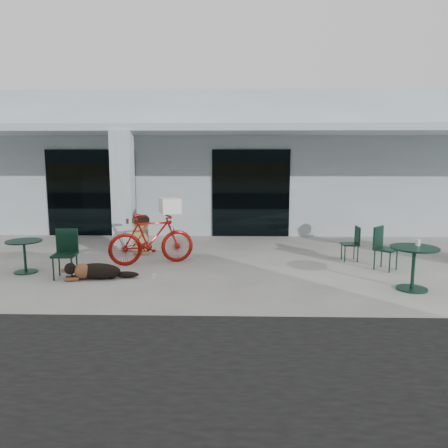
{
  "coord_description": "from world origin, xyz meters",
  "views": [
    {
      "loc": [
        1.32,
        -8.58,
        2.52
      ],
      "look_at": [
        1.07,
        1.07,
        1.0
      ],
      "focal_mm": 35.0,
      "sensor_mm": 36.0,
      "label": 1
    }
  ],
  "objects_px": {
    "cafe_chair_near": "(65,254)",
    "trash_receptacle": "(137,235)",
    "cafe_chair_far_a": "(386,249)",
    "dog": "(97,270)",
    "cafe_table_near": "(25,257)",
    "cafe_chair_far_b": "(350,244)",
    "bicycle": "(151,239)",
    "cafe_table_far": "(413,269)"
  },
  "relations": [
    {
      "from": "cafe_chair_far_a",
      "to": "trash_receptacle",
      "type": "relative_size",
      "value": 0.99
    },
    {
      "from": "cafe_chair_far_b",
      "to": "trash_receptacle",
      "type": "bearing_deg",
      "value": -97.39
    },
    {
      "from": "cafe_table_far",
      "to": "trash_receptacle",
      "type": "relative_size",
      "value": 0.91
    },
    {
      "from": "cafe_table_near",
      "to": "bicycle",
      "type": "bearing_deg",
      "value": 17.81
    },
    {
      "from": "dog",
      "to": "cafe_table_near",
      "type": "distance_m",
      "value": 1.78
    },
    {
      "from": "cafe_table_far",
      "to": "cafe_chair_far_a",
      "type": "xyz_separation_m",
      "value": [
        -0.02,
        1.46,
        0.07
      ]
    },
    {
      "from": "cafe_table_far",
      "to": "cafe_chair_far_b",
      "type": "distance_m",
      "value": 2.37
    },
    {
      "from": "dog",
      "to": "trash_receptacle",
      "type": "height_order",
      "value": "trash_receptacle"
    },
    {
      "from": "cafe_table_near",
      "to": "cafe_chair_far_b",
      "type": "height_order",
      "value": "cafe_chair_far_b"
    },
    {
      "from": "dog",
      "to": "cafe_chair_far_a",
      "type": "distance_m",
      "value": 6.26
    },
    {
      "from": "bicycle",
      "to": "trash_receptacle",
      "type": "height_order",
      "value": "bicycle"
    },
    {
      "from": "bicycle",
      "to": "dog",
      "type": "bearing_deg",
      "value": 125.87
    },
    {
      "from": "cafe_chair_far_a",
      "to": "cafe_chair_far_b",
      "type": "xyz_separation_m",
      "value": [
        -0.58,
        0.84,
        -0.06
      ]
    },
    {
      "from": "cafe_chair_near",
      "to": "cafe_table_far",
      "type": "xyz_separation_m",
      "value": [
        6.88,
        -0.62,
        -0.09
      ]
    },
    {
      "from": "cafe_table_near",
      "to": "cafe_chair_near",
      "type": "distance_m",
      "value": 1.12
    },
    {
      "from": "dog",
      "to": "cafe_table_far",
      "type": "xyz_separation_m",
      "value": [
        6.2,
        -0.57,
        0.22
      ]
    },
    {
      "from": "dog",
      "to": "cafe_chair_near",
      "type": "bearing_deg",
      "value": 159.8
    },
    {
      "from": "cafe_chair_near",
      "to": "trash_receptacle",
      "type": "relative_size",
      "value": 1.04
    },
    {
      "from": "trash_receptacle",
      "to": "dog",
      "type": "bearing_deg",
      "value": -97.96
    },
    {
      "from": "cafe_table_far",
      "to": "cafe_chair_far_b",
      "type": "xyz_separation_m",
      "value": [
        -0.59,
        2.29,
        0.01
      ]
    },
    {
      "from": "cafe_table_far",
      "to": "cafe_chair_far_a",
      "type": "height_order",
      "value": "cafe_chair_far_a"
    },
    {
      "from": "dog",
      "to": "cafe_chair_near",
      "type": "relative_size",
      "value": 1.12
    },
    {
      "from": "cafe_table_far",
      "to": "cafe_chair_far_a",
      "type": "bearing_deg",
      "value": 90.61
    },
    {
      "from": "cafe_chair_far_a",
      "to": "trash_receptacle",
      "type": "height_order",
      "value": "trash_receptacle"
    },
    {
      "from": "cafe_table_far",
      "to": "cafe_chair_far_a",
      "type": "distance_m",
      "value": 1.46
    },
    {
      "from": "bicycle",
      "to": "trash_receptacle",
      "type": "distance_m",
      "value": 1.19
    },
    {
      "from": "cafe_chair_far_b",
      "to": "cafe_table_far",
      "type": "bearing_deg",
      "value": 13.62
    },
    {
      "from": "cafe_chair_far_a",
      "to": "cafe_chair_far_b",
      "type": "bearing_deg",
      "value": 77.87
    },
    {
      "from": "dog",
      "to": "trash_receptacle",
      "type": "relative_size",
      "value": 1.17
    },
    {
      "from": "dog",
      "to": "cafe_chair_near",
      "type": "distance_m",
      "value": 0.75
    },
    {
      "from": "bicycle",
      "to": "cafe_table_far",
      "type": "distance_m",
      "value": 5.63
    },
    {
      "from": "bicycle",
      "to": "cafe_table_near",
      "type": "distance_m",
      "value": 2.74
    },
    {
      "from": "cafe_chair_far_b",
      "to": "trash_receptacle",
      "type": "xyz_separation_m",
      "value": [
        -5.28,
        0.6,
        0.07
      ]
    },
    {
      "from": "cafe_chair_far_a",
      "to": "trash_receptacle",
      "type": "distance_m",
      "value": 6.04
    },
    {
      "from": "dog",
      "to": "cafe_table_near",
      "type": "relative_size",
      "value": 1.5
    },
    {
      "from": "dog",
      "to": "bicycle",
      "type": "bearing_deg",
      "value": 39.83
    },
    {
      "from": "dog",
      "to": "cafe_table_far",
      "type": "distance_m",
      "value": 6.23
    },
    {
      "from": "cafe_chair_near",
      "to": "cafe_chair_far_b",
      "type": "relative_size",
      "value": 1.2
    },
    {
      "from": "cafe_chair_near",
      "to": "cafe_table_far",
      "type": "relative_size",
      "value": 1.14
    },
    {
      "from": "dog",
      "to": "trash_receptacle",
      "type": "distance_m",
      "value": 2.37
    },
    {
      "from": "bicycle",
      "to": "dog",
      "type": "height_order",
      "value": "bicycle"
    },
    {
      "from": "cafe_table_near",
      "to": "trash_receptacle",
      "type": "relative_size",
      "value": 0.78
    }
  ]
}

